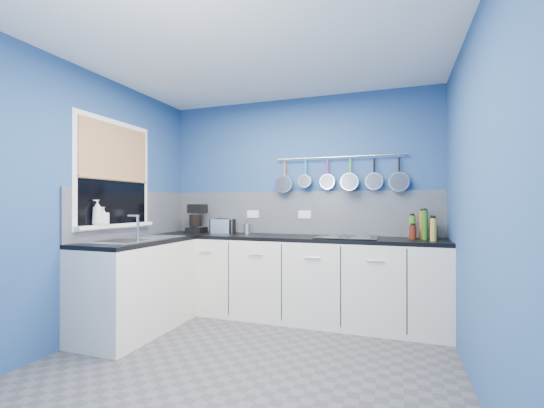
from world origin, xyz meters
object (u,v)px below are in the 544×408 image
Objects in this scene: toaster at (223,226)px; hob at (347,237)px; coffee_maker at (197,218)px; canister at (247,229)px; soap_bottle_b at (103,216)px; paper_towel at (197,223)px; soap_bottle_a at (97,213)px.

toaster is 1.52m from hob.
coffee_maker is 2.93× the size of canister.
coffee_maker is at bearing 74.70° from soap_bottle_b.
hob is (1.85, -0.12, -0.11)m from paper_towel.
canister is at bearing 52.08° from soap_bottle_a.
soap_bottle_b is 0.71× the size of paper_towel.
soap_bottle_b reaches higher than canister.
paper_towel is 0.69× the size of coffee_maker.
canister reaches higher than hob.
soap_bottle_b is 0.28× the size of hob.
coffee_maker is 0.35m from toaster.
soap_bottle_a is 1.61m from canister.
toaster is at bearing 3.53° from paper_towel.
soap_bottle_b is at bearing -129.56° from canister.
toaster is 0.43× the size of hob.
soap_bottle_b is at bearing -130.30° from toaster.
hob is at bearing -17.83° from toaster.
soap_bottle_a reaches higher than toaster.
paper_towel is at bearing 75.63° from soap_bottle_b.
paper_towel is 0.92× the size of toaster.
soap_bottle_b is 0.66× the size of toaster.
paper_towel is 2.01× the size of canister.
soap_bottle_a is 0.91× the size of toaster.
canister is at bearing -0.95° from coffee_maker.
coffee_maker reaches higher than hob.
toaster reaches higher than hob.
soap_bottle_a is 1.45m from toaster.
soap_bottle_b is 1.24m from paper_towel.
paper_towel reaches higher than canister.
coffee_maker is at bearing 177.44° from toaster.
toaster is (0.65, 1.22, -0.15)m from soap_bottle_b.
soap_bottle_a is at bearing -152.10° from hob.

